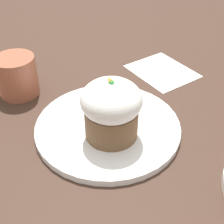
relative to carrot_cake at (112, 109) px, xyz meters
The scene contains 6 objects.
ground_plane 0.07m from the carrot_cake, ahead, with size 4.00×4.00×0.00m, color #3D281E.
dessert_plate 0.07m from the carrot_cake, ahead, with size 0.26×0.26×0.01m.
carrot_cake is the anchor object (origin of this frame).
spoon 0.07m from the carrot_cake, ahead, with size 0.13×0.08×0.01m.
coffee_cup 0.24m from the carrot_cake, 38.74° to the left, with size 0.11×0.08×0.08m.
paper_napkin 0.27m from the carrot_cake, 41.19° to the right, with size 0.18×0.16×0.00m.
Camera 1 is at (-0.42, 0.10, 0.37)m, focal length 50.00 mm.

